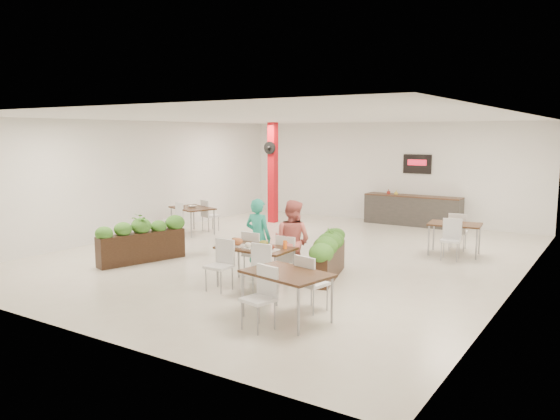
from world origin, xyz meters
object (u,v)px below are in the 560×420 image
object	(u,v)px
main_table	(255,253)
planter_right	(329,253)
diner_woman	(292,241)
planter_left	(142,239)
service_counter	(412,210)
diner_man	(258,237)
side_table_c	(287,280)
side_table_b	(455,228)
side_table_a	(192,211)
red_column	(273,171)

from	to	relation	value
main_table	planter_right	distance (m)	1.57
diner_woman	planter_right	xyz separation A→B (m)	(0.48, 0.63, -0.30)
main_table	planter_left	size ratio (longest dim) A/B	0.81
service_counter	main_table	distance (m)	8.28
main_table	diner_woman	world-z (taller)	diner_woman
diner_man	side_table_c	size ratio (longest dim) A/B	0.94
diner_man	side_table_b	bearing A→B (deg)	-125.59
side_table_a	planter_right	bearing A→B (deg)	-2.87
diner_woman	side_table_a	world-z (taller)	diner_woman
service_counter	side_table_c	bearing A→B (deg)	-81.93
red_column	side_table_b	distance (m)	6.56
planter_left	service_counter	bearing A→B (deg)	67.26
main_table	side_table_c	xyz separation A→B (m)	(1.49, -1.26, -0.00)
side_table_c	planter_right	bearing A→B (deg)	114.97
side_table_c	service_counter	bearing A→B (deg)	109.73
diner_woman	planter_left	size ratio (longest dim) A/B	0.78
planter_right	side_table_b	xyz separation A→B (m)	(1.51, 3.46, 0.13)
main_table	planter_right	xyz separation A→B (m)	(0.89, 1.28, -0.14)
planter_right	side_table_c	size ratio (longest dim) A/B	1.11
service_counter	side_table_b	distance (m)	4.20
service_counter	diner_man	xyz separation A→B (m)	(-0.53, -7.63, 0.29)
main_table	diner_man	distance (m)	0.78
red_column	planter_right	world-z (taller)	red_column
side_table_b	red_column	bearing A→B (deg)	157.54
diner_man	side_table_a	xyz separation A→B (m)	(-4.32, 2.87, -0.15)
planter_right	side_table_a	world-z (taller)	planter_right
diner_man	side_table_a	size ratio (longest dim) A/B	0.94
diner_woman	side_table_b	size ratio (longest dim) A/B	0.96
red_column	side_table_c	world-z (taller)	red_column
side_table_c	side_table_a	bearing A→B (deg)	153.99
main_table	diner_woman	bearing A→B (deg)	57.98
red_column	main_table	size ratio (longest dim) A/B	1.94
red_column	diner_man	bearing A→B (deg)	-58.93
side_table_b	side_table_c	world-z (taller)	same
diner_man	side_table_b	distance (m)	4.95
diner_man	side_table_b	world-z (taller)	diner_man
service_counter	diner_woman	size ratio (longest dim) A/B	1.88
planter_left	side_table_c	xyz separation A→B (m)	(4.73, -1.48, 0.10)
diner_woman	side_table_a	bearing A→B (deg)	-30.58
diner_woman	main_table	bearing A→B (deg)	56.67
diner_woman	planter_left	bearing A→B (deg)	5.57
side_table_a	side_table_c	distance (m)	7.84
planter_right	planter_left	bearing A→B (deg)	-165.50
side_table_b	diner_man	bearing A→B (deg)	-131.76
service_counter	side_table_c	xyz separation A→B (m)	(1.35, -9.54, 0.14)
planter_left	side_table_c	distance (m)	4.96
diner_man	diner_woman	size ratio (longest dim) A/B	0.99
planter_right	side_table_a	bearing A→B (deg)	158.17
planter_right	side_table_c	world-z (taller)	planter_right
main_table	diner_man	bearing A→B (deg)	120.79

